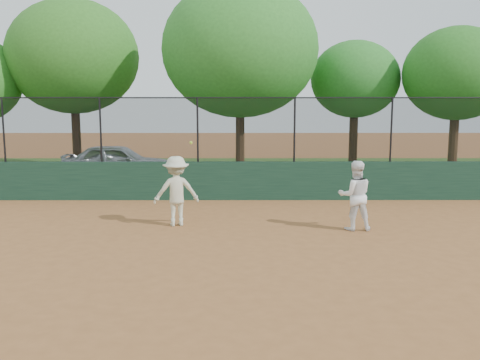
{
  "coord_description": "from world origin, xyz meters",
  "views": [
    {
      "loc": [
        0.76,
        -10.56,
        3.13
      ],
      "look_at": [
        0.8,
        2.2,
        1.2
      ],
      "focal_mm": 40.0,
      "sensor_mm": 36.0,
      "label": 1
    }
  ],
  "objects_px": {
    "player_second": "(355,195)",
    "tree_2": "(240,50)",
    "parked_car": "(117,162)",
    "player_main": "(176,191)",
    "tree_1": "(73,57)",
    "tree_3": "(355,80)",
    "tree_4": "(457,74)"
  },
  "relations": [
    {
      "from": "tree_3",
      "to": "player_main",
      "type": "bearing_deg",
      "value": -123.84
    },
    {
      "from": "tree_2",
      "to": "tree_3",
      "type": "xyz_separation_m",
      "value": [
        4.82,
        1.54,
        -1.09
      ]
    },
    {
      "from": "tree_1",
      "to": "tree_2",
      "type": "height_order",
      "value": "tree_2"
    },
    {
      "from": "parked_car",
      "to": "player_main",
      "type": "xyz_separation_m",
      "value": [
        3.17,
        -7.6,
        0.16
      ]
    },
    {
      "from": "parked_car",
      "to": "player_main",
      "type": "height_order",
      "value": "player_main"
    },
    {
      "from": "tree_2",
      "to": "tree_3",
      "type": "height_order",
      "value": "tree_2"
    },
    {
      "from": "tree_1",
      "to": "tree_3",
      "type": "distance_m",
      "value": 11.82
    },
    {
      "from": "player_second",
      "to": "tree_1",
      "type": "height_order",
      "value": "tree_1"
    },
    {
      "from": "parked_car",
      "to": "tree_4",
      "type": "height_order",
      "value": "tree_4"
    },
    {
      "from": "player_main",
      "to": "tree_1",
      "type": "relative_size",
      "value": 0.29
    },
    {
      "from": "player_main",
      "to": "tree_2",
      "type": "distance_m",
      "value": 9.22
    },
    {
      "from": "parked_car",
      "to": "tree_2",
      "type": "bearing_deg",
      "value": -87.81
    },
    {
      "from": "player_main",
      "to": "tree_1",
      "type": "height_order",
      "value": "tree_1"
    },
    {
      "from": "tree_2",
      "to": "tree_4",
      "type": "bearing_deg",
      "value": 0.26
    },
    {
      "from": "player_main",
      "to": "tree_1",
      "type": "bearing_deg",
      "value": 118.96
    },
    {
      "from": "player_main",
      "to": "player_second",
      "type": "bearing_deg",
      "value": -6.14
    },
    {
      "from": "tree_4",
      "to": "player_second",
      "type": "bearing_deg",
      "value": -123.86
    },
    {
      "from": "tree_1",
      "to": "tree_3",
      "type": "height_order",
      "value": "tree_1"
    },
    {
      "from": "player_second",
      "to": "tree_3",
      "type": "relative_size",
      "value": 0.3
    },
    {
      "from": "player_main",
      "to": "tree_2",
      "type": "relative_size",
      "value": 0.28
    },
    {
      "from": "parked_car",
      "to": "tree_2",
      "type": "xyz_separation_m",
      "value": [
        4.79,
        0.46,
        4.32
      ]
    },
    {
      "from": "parked_car",
      "to": "player_second",
      "type": "distance_m",
      "value": 11.03
    },
    {
      "from": "tree_2",
      "to": "parked_car",
      "type": "bearing_deg",
      "value": -174.49
    },
    {
      "from": "tree_1",
      "to": "tree_3",
      "type": "xyz_separation_m",
      "value": [
        11.78,
        -0.06,
        -0.94
      ]
    },
    {
      "from": "player_second",
      "to": "tree_3",
      "type": "distance_m",
      "value": 10.74
    },
    {
      "from": "tree_4",
      "to": "tree_2",
      "type": "bearing_deg",
      "value": -179.74
    },
    {
      "from": "player_main",
      "to": "tree_4",
      "type": "height_order",
      "value": "tree_4"
    },
    {
      "from": "player_second",
      "to": "tree_2",
      "type": "distance_m",
      "value": 9.89
    },
    {
      "from": "tree_3",
      "to": "tree_4",
      "type": "bearing_deg",
      "value": -22.29
    },
    {
      "from": "player_second",
      "to": "tree_4",
      "type": "distance_m",
      "value": 10.83
    },
    {
      "from": "tree_1",
      "to": "tree_2",
      "type": "distance_m",
      "value": 7.15
    },
    {
      "from": "parked_car",
      "to": "tree_4",
      "type": "relative_size",
      "value": 0.7
    }
  ]
}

